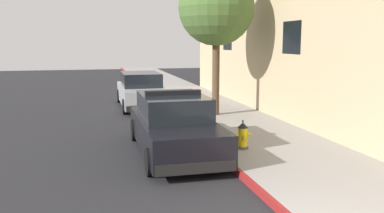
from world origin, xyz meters
The scene contains 8 objects.
ground_plane centered at (-4.28, 10.00, -0.10)m, with size 32.91×60.00×0.20m, color #232326.
sidewalk_pavement centered at (1.72, 10.00, 0.08)m, with size 3.43×60.00×0.17m, color gray.
curb_painted_edge centered at (-0.04, 10.00, 0.08)m, with size 0.08×60.00×0.17m, color maroon.
storefront_building centered at (6.94, 8.00, 2.99)m, with size 7.26×24.12×5.96m.
police_cruiser centered at (-1.05, 5.76, 0.74)m, with size 1.94×4.84×1.68m.
parked_car_silver_ahead centered at (-0.97, 13.74, 0.74)m, with size 1.94×4.84×1.56m.
fire_hydrant centered at (0.66, 5.13, 0.52)m, with size 0.44×0.40×0.76m.
street_tree centered at (1.46, 10.17, 4.18)m, with size 2.83×2.83×5.45m.
Camera 1 is at (-3.11, -4.70, 2.96)m, focal length 38.31 mm.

